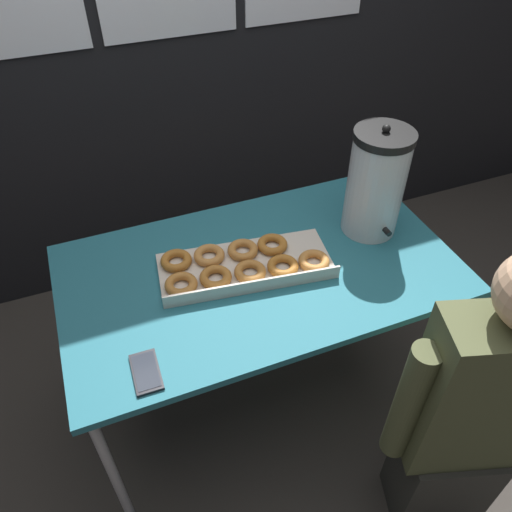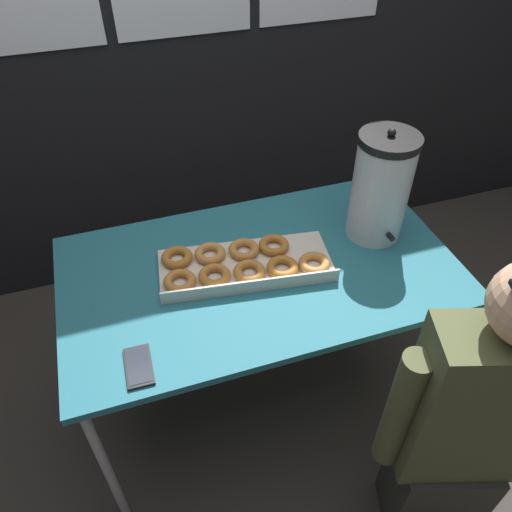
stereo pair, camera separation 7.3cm
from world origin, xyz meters
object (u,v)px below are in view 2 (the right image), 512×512
(person_seated, at_px, (466,428))
(cell_phone, at_px, (139,366))
(coffee_urn, at_px, (381,187))
(donut_box, at_px, (242,264))

(person_seated, bearing_deg, cell_phone, -6.76)
(coffee_urn, distance_m, person_seated, 0.82)
(donut_box, relative_size, cell_phone, 4.30)
(coffee_urn, relative_size, person_seated, 0.34)
(coffee_urn, bearing_deg, person_seated, -93.54)
(donut_box, height_order, cell_phone, donut_box)
(person_seated, bearing_deg, coffee_urn, -76.51)
(coffee_urn, distance_m, cell_phone, 1.01)
(person_seated, bearing_deg, donut_box, -38.04)
(donut_box, xyz_separation_m, person_seated, (0.48, -0.69, -0.19))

